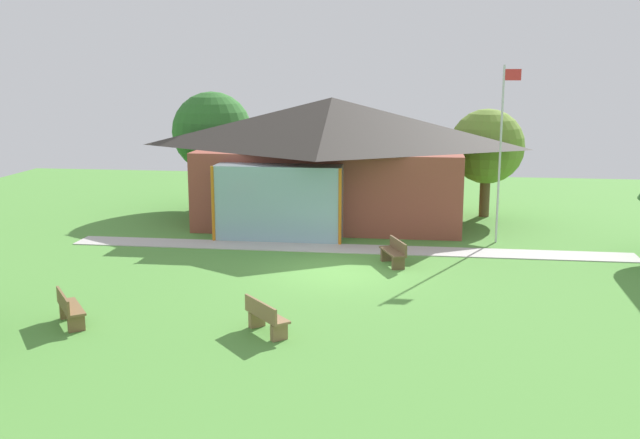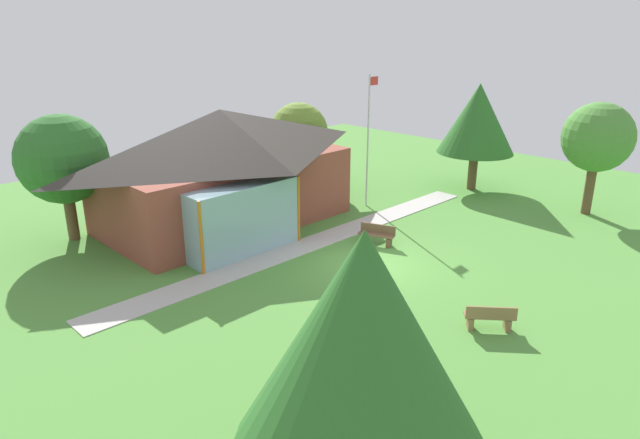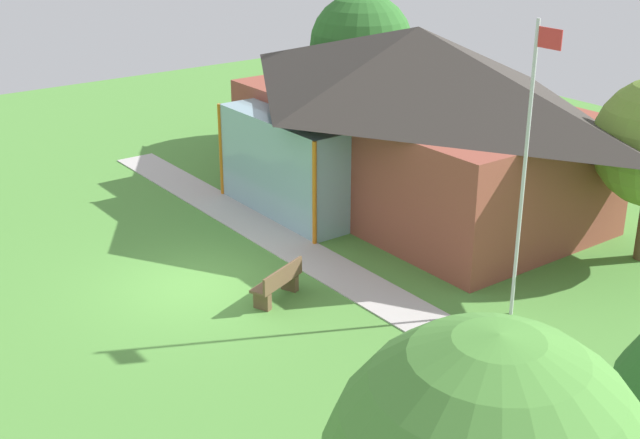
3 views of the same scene
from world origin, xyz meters
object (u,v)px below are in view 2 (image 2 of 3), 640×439
flagpole (368,136)px  tree_behind_pavilion_right (299,133)px  tree_east_hedge (477,119)px  tree_lawn_corner (362,344)px  tree_far_east (598,138)px  tree_behind_pavilion_left (62,160)px  bench_front_left (384,392)px  bench_rear_near_path (377,235)px  pavilion (223,166)px  bench_front_center (490,318)px

flagpole → tree_behind_pavilion_right: (-0.06, 4.94, -0.50)m
tree_east_hedge → tree_behind_pavilion_right: tree_east_hedge is taller
tree_lawn_corner → tree_far_east: bearing=11.9°
tree_east_hedge → tree_behind_pavilion_left: size_ratio=1.08×
flagpole → tree_behind_pavilion_right: flagpole is taller
bench_front_left → tree_behind_pavilion_left: (-0.82, 16.31, 3.06)m
tree_behind_pavilion_right → tree_east_hedge: bearing=-47.9°
bench_rear_near_path → tree_lawn_corner: 15.08m
flagpole → bench_front_left: bearing=-137.5°
pavilion → tree_east_hedge: size_ratio=2.01×
flagpole → bench_front_left: flagpole is taller
flagpole → tree_behind_pavilion_right: 4.97m
flagpole → pavilion: bearing=157.1°
tree_behind_pavilion_right → bench_front_center: bearing=-112.7°
bench_rear_near_path → bench_front_center: same height
tree_behind_pavilion_left → tree_behind_pavilion_right: (12.34, -0.77, -0.42)m
bench_rear_near_path → tree_lawn_corner: bearing=106.9°
bench_rear_near_path → bench_front_left: bearing=109.2°
bench_front_left → bench_rear_near_path: (7.90, 6.84, 0.00)m
flagpole → bench_front_left: (-11.58, -10.59, -3.13)m
bench_rear_near_path → tree_behind_pavilion_right: size_ratio=0.33×
bench_front_left → bench_rear_near_path: size_ratio=0.94×
tree_lawn_corner → pavilion: bearing=61.5°
pavilion → tree_lawn_corner: 17.86m
tree_far_east → bench_front_left: bearing=-172.7°
tree_behind_pavilion_right → tree_lawn_corner: (-15.02, -17.80, 1.22)m
bench_front_center → tree_far_east: 13.77m
flagpole → tree_far_east: flagpole is taller
bench_front_center → tree_far_east: size_ratio=0.27×
tree_east_hedge → pavilion: bearing=159.2°
tree_behind_pavilion_right → tree_far_east: (6.67, -13.21, 0.64)m
pavilion → tree_far_east: size_ratio=2.16×
pavilion → bench_front_left: size_ratio=7.84×
bench_rear_near_path → tree_lawn_corner: (-11.40, -9.10, 3.85)m
flagpole → bench_front_center: (-6.56, -10.56, -3.13)m
bench_rear_near_path → tree_behind_pavilion_right: bearing=-44.3°
tree_east_hedge → tree_behind_pavilion_left: 20.33m
bench_front_left → tree_east_hedge: bearing=78.9°
bench_rear_near_path → tree_far_east: (10.30, -4.51, 3.28)m
bench_rear_near_path → tree_behind_pavilion_left: 13.23m
tree_east_hedge → tree_lawn_corner: (-21.43, -10.71, 0.38)m
pavilion → tree_lawn_corner: (-8.48, -15.64, 1.57)m
bench_front_left → bench_rear_near_path: bearing=94.6°
tree_lawn_corner → tree_far_east: tree_lawn_corner is taller
tree_lawn_corner → bench_front_center: bearing=15.1°
bench_front_center → tree_behind_pavilion_left: tree_behind_pavilion_left is taller
bench_front_left → bench_rear_near_path: 10.45m
bench_rear_near_path → tree_east_hedge: bearing=-102.6°
pavilion → flagpole: (6.60, -2.78, 0.85)m
tree_east_hedge → tree_lawn_corner: bearing=-153.4°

